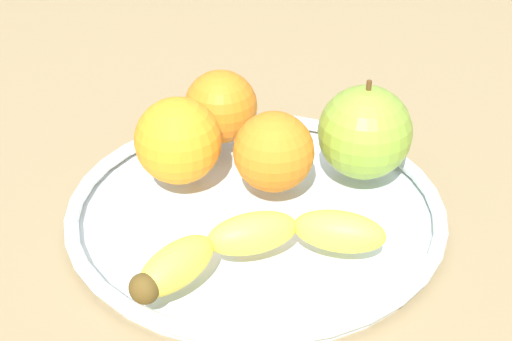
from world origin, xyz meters
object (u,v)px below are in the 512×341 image
object	(u,v)px
fruit_bowl	(256,210)
banana	(253,245)
orange_front_left	(178,141)
apple	(365,132)
orange_front_right	(274,152)
orange_center	(221,107)

from	to	relation	value
fruit_bowl	banana	size ratio (longest dim) A/B	1.58
orange_front_left	apple	bearing A→B (deg)	175.14
fruit_bowl	apple	world-z (taller)	apple
orange_front_left	orange_front_right	xyz separation A→B (cm)	(-7.80, 2.40, -0.31)
banana	orange_front_right	xyz separation A→B (cm)	(-3.08, -9.83, 1.82)
fruit_bowl	orange_center	distance (cm)	11.66
fruit_bowl	orange_center	size ratio (longest dim) A/B	4.65
orange_front_right	orange_center	size ratio (longest dim) A/B	1.01
banana	apple	xyz separation A→B (cm)	(-11.11, -10.89, 2.46)
banana	orange_center	bearing A→B (deg)	-99.03
fruit_bowl	orange_front_left	size ratio (longest dim) A/B	4.23
apple	orange_front_right	world-z (taller)	apple
orange_front_right	orange_front_left	bearing A→B (deg)	-17.13
orange_front_left	orange_front_right	distance (cm)	8.17
orange_front_left	orange_center	bearing A→B (deg)	-124.08
banana	orange_center	distance (cm)	18.60
orange_center	apple	bearing A→B (deg)	146.65
apple	orange_front_left	bearing A→B (deg)	-4.86
fruit_bowl	orange_front_right	distance (cm)	5.07
fruit_bowl	apple	bearing A→B (deg)	-162.55
fruit_bowl	orange_front_right	size ratio (longest dim) A/B	4.62
apple	orange_front_right	xyz separation A→B (cm)	(8.02, 1.06, -0.64)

